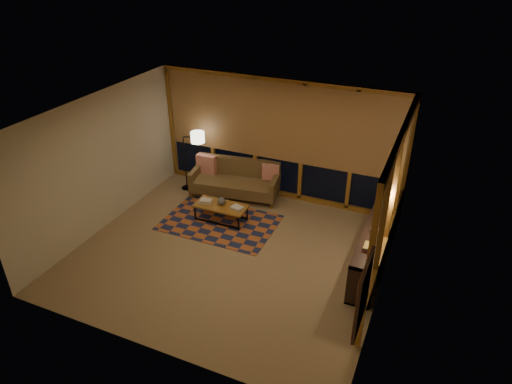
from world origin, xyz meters
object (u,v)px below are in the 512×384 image
at_px(coffee_table, 221,213).
at_px(floor_lamp, 185,161).
at_px(sofa, 235,180).
at_px(bookshelf, 376,238).

height_order(coffee_table, floor_lamp, floor_lamp).
height_order(sofa, coffee_table, sofa).
xyz_separation_m(coffee_table, floor_lamp, (-1.39, 0.93, 0.53)).
relative_size(coffee_table, floor_lamp, 0.77).
bearing_deg(coffee_table, bookshelf, 0.59).
bearing_deg(floor_lamp, coffee_table, -54.20).
xyz_separation_m(sofa, coffee_table, (0.18, -1.05, -0.22)).
xyz_separation_m(sofa, floor_lamp, (-1.20, -0.12, 0.31)).
bearing_deg(sofa, floor_lamp, 177.61).
relative_size(sofa, coffee_table, 1.80).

